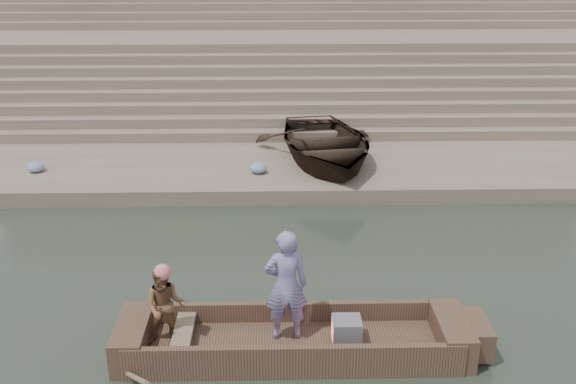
{
  "coord_description": "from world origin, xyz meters",
  "views": [
    {
      "loc": [
        -0.98,
        -8.71,
        6.3
      ],
      "look_at": [
        -0.71,
        3.46,
        1.4
      ],
      "focal_mm": 40.13,
      "sensor_mm": 36.0,
      "label": 1
    }
  ],
  "objects_px": {
    "rowing_man": "(165,306)",
    "television": "(346,330)",
    "standing_man": "(286,285)",
    "beached_rowboat": "(325,144)",
    "main_rowboat": "(293,347)"
  },
  "relations": [
    {
      "from": "standing_man",
      "to": "beached_rowboat",
      "type": "distance_m",
      "value": 8.23
    },
    {
      "from": "standing_man",
      "to": "television",
      "type": "bearing_deg",
      "value": 166.28
    },
    {
      "from": "standing_man",
      "to": "beached_rowboat",
      "type": "xyz_separation_m",
      "value": [
        1.24,
        8.13,
        -0.26
      ]
    },
    {
      "from": "main_rowboat",
      "to": "television",
      "type": "distance_m",
      "value": 0.9
    },
    {
      "from": "main_rowboat",
      "to": "standing_man",
      "type": "relative_size",
      "value": 2.65
    },
    {
      "from": "main_rowboat",
      "to": "beached_rowboat",
      "type": "bearing_deg",
      "value": 82.22
    },
    {
      "from": "standing_man",
      "to": "beached_rowboat",
      "type": "height_order",
      "value": "standing_man"
    },
    {
      "from": "main_rowboat",
      "to": "rowing_man",
      "type": "bearing_deg",
      "value": 179.29
    },
    {
      "from": "main_rowboat",
      "to": "standing_man",
      "type": "height_order",
      "value": "standing_man"
    },
    {
      "from": "rowing_man",
      "to": "television",
      "type": "distance_m",
      "value": 2.88
    },
    {
      "from": "main_rowboat",
      "to": "television",
      "type": "bearing_deg",
      "value": 0.0
    },
    {
      "from": "rowing_man",
      "to": "television",
      "type": "bearing_deg",
      "value": -2.92
    },
    {
      "from": "television",
      "to": "beached_rowboat",
      "type": "relative_size",
      "value": 0.09
    },
    {
      "from": "beached_rowboat",
      "to": "television",
      "type": "bearing_deg",
      "value": -100.34
    },
    {
      "from": "rowing_man",
      "to": "television",
      "type": "relative_size",
      "value": 2.9
    }
  ]
}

